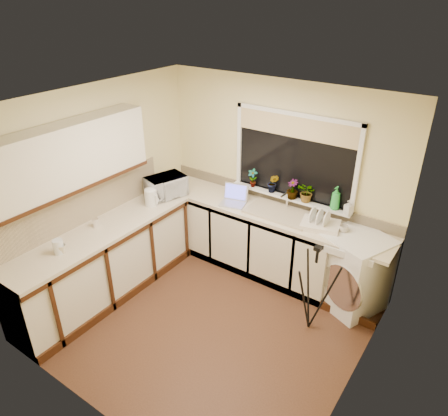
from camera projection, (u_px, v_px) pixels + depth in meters
floor at (209, 320)px, 4.80m from camera, size 3.20×3.20×0.00m
ceiling at (205, 105)px, 3.66m from camera, size 3.20×3.20×0.00m
wall_back at (279, 178)px, 5.32m from camera, size 3.20×0.00×3.20m
wall_front at (86, 310)px, 3.14m from camera, size 3.20×0.00×3.20m
wall_left at (100, 188)px, 5.04m from camera, size 0.00×3.00×3.00m
wall_right at (365, 284)px, 3.42m from camera, size 0.00×3.00×3.00m
base_cabinet_back at (243, 234)px, 5.64m from camera, size 2.55×0.60×0.86m
base_cabinet_left at (106, 263)px, 5.04m from camera, size 0.54×2.40×0.86m
worktop_back at (265, 211)px, 5.27m from camera, size 3.20×0.60×0.04m
worktop_left at (101, 231)px, 4.83m from camera, size 0.60×2.40×0.04m
upper_cabinet at (69, 157)px, 4.37m from camera, size 0.28×1.90×0.70m
splashback_left at (82, 206)px, 4.87m from camera, size 0.02×2.40×0.45m
splashback_back at (277, 196)px, 5.43m from camera, size 3.20×0.02×0.14m
window_glass at (294, 157)px, 5.06m from camera, size 1.50×0.02×1.00m
window_blind at (296, 127)px, 4.87m from camera, size 1.50×0.02×0.25m
windowsill at (289, 197)px, 5.26m from camera, size 1.60×0.14×0.03m
sink at (280, 213)px, 5.15m from camera, size 0.82×0.46×0.03m
faucet at (287, 200)px, 5.23m from camera, size 0.03×0.03×0.24m
washing_machine at (353, 271)px, 4.86m from camera, size 0.84×0.83×0.92m
laptop at (234, 198)px, 5.40m from camera, size 0.37×0.36×0.23m
kettle at (151, 198)px, 5.32m from camera, size 0.16×0.16×0.21m
dish_rack at (320, 225)px, 4.85m from camera, size 0.49×0.41×0.06m
tripod at (313, 289)px, 4.46m from camera, size 0.62×0.62×1.06m
glass_jug at (58, 247)px, 4.37m from camera, size 0.11×0.11×0.15m
steel_jar at (96, 223)px, 4.86m from camera, size 0.07×0.07×0.10m
microwave at (166, 186)px, 5.55m from camera, size 0.47×0.57×0.27m
plant_a at (253, 178)px, 5.45m from camera, size 0.14×0.10×0.24m
plant_b at (273, 183)px, 5.30m from camera, size 0.16×0.14×0.25m
plant_c at (292, 189)px, 5.14m from camera, size 0.18×0.18×0.25m
plant_d at (307, 192)px, 5.06m from camera, size 0.27×0.25×0.25m
soap_bottle_green at (336, 198)px, 4.89m from camera, size 0.12×0.12×0.28m
soap_bottle_clear at (349, 207)px, 4.80m from camera, size 0.10×0.10×0.18m
cup_back at (343, 229)px, 4.75m from camera, size 0.12×0.12×0.09m
cup_left at (62, 249)px, 4.38m from camera, size 0.12×0.12×0.09m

